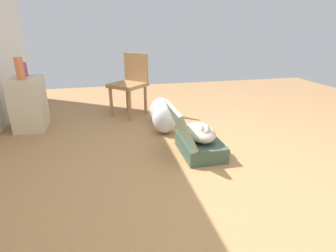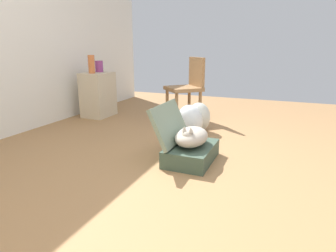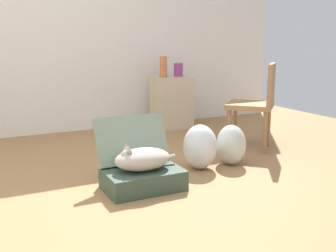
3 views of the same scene
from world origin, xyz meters
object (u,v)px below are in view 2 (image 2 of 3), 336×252
Objects in this scene: vase_tall at (91,64)px; chair at (188,86)px; plastic_bag_white at (189,122)px; plastic_bag_clear at (199,117)px; suitcase_base at (191,153)px; side_table at (98,95)px; vase_short at (99,66)px; cat at (191,137)px.

chair is at bearing -72.32° from vase_tall.
plastic_bag_white is 1.08× the size of plastic_bag_clear.
chair reaches higher than suitcase_base.
suitcase_base is at bearing -122.68° from side_table.
vase_tall reaches higher than vase_short.
chair is at bearing 20.04° from plastic_bag_white.
cat is at bearing -122.81° from side_table.
cat is at bearing 175.92° from suitcase_base.
side_table is (1.18, 1.84, 0.25)m from suitcase_base.
suitcase_base is 1.63m from chair.
plastic_bag_clear is at bearing -94.20° from vase_tall.
vase_tall is at bearing -116.49° from chair.
cat is 2.34m from vase_short.
plastic_bag_white is at bearing 20.04° from suitcase_base.
chair is at bearing 31.47° from plastic_bag_clear.
plastic_bag_white is 0.45× the size of chair.
chair reaches higher than side_table.
vase_short reaches higher than cat.
vase_tall is (-0.11, -0.00, 0.45)m from side_table.
cat is 0.98m from plastic_bag_clear.
plastic_bag_white is 0.31m from plastic_bag_clear.
plastic_bag_clear is (0.95, 0.21, 0.10)m from suitcase_base.
side_table is (1.19, 1.84, 0.09)m from cat.
cat reaches higher than suitcase_base.
plastic_bag_white is 2.34× the size of vase_short.
side_table is 0.74× the size of chair.
plastic_bag_white is (0.64, 0.23, 0.12)m from suitcase_base.
plastic_bag_clear is 1.42× the size of vase_tall.
suitcase_base is 1.47× the size of plastic_bag_white.
plastic_bag_clear is 2.17× the size of vase_short.
side_table is 3.89× the size of vase_short.
vase_tall is (0.43, 1.61, 0.58)m from plastic_bag_white.
plastic_bag_clear is 0.56× the size of side_table.
cat is 2.00× the size of vase_tall.
plastic_bag_clear reaches higher than cat.
vase_tall reaches higher than plastic_bag_white.
plastic_bag_clear is 0.70m from chair.
side_table is at bearing 71.24° from plastic_bag_white.
vase_tall is 0.24m from vase_short.
cat is at bearing -120.25° from vase_tall.
plastic_bag_white is 1.86m from vase_short.
suitcase_base is 3.43× the size of vase_short.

